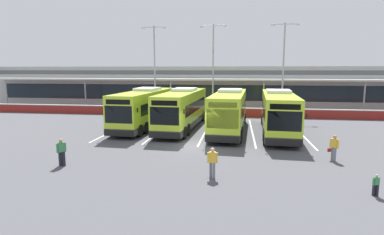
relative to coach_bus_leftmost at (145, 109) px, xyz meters
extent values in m
plane|color=#4C4C51|center=(6.12, -6.76, -1.79)|extent=(200.00, 200.00, 0.00)
cube|color=#B7B7B2|center=(6.12, 20.24, 0.96)|extent=(70.00, 10.00, 5.50)
cube|color=#19232D|center=(6.12, 15.22, 0.51)|extent=(66.00, 0.08, 2.20)
cube|color=#4C4C51|center=(6.12, 15.21, 3.36)|extent=(68.00, 0.08, 0.60)
cube|color=beige|center=(6.12, 13.74, 2.41)|extent=(67.00, 3.00, 0.24)
cube|color=gray|center=(6.12, 20.24, 3.96)|extent=(70.00, 10.00, 0.50)
cylinder|color=#999999|center=(-24.88, 12.54, 0.31)|extent=(0.20, 0.20, 4.20)
cylinder|color=#999999|center=(-12.48, 12.54, 0.31)|extent=(0.20, 0.20, 4.20)
cylinder|color=#999999|center=(-0.08, 12.54, 0.31)|extent=(0.20, 0.20, 4.20)
cylinder|color=#999999|center=(12.32, 12.54, 0.31)|extent=(0.20, 0.20, 4.20)
cylinder|color=#999999|center=(24.72, 12.54, 0.31)|extent=(0.20, 0.20, 4.20)
cube|color=maroon|center=(6.12, 7.74, -1.29)|extent=(60.00, 0.36, 1.00)
cube|color=#B2B2B2|center=(6.12, 7.74, -0.74)|extent=(60.00, 0.40, 0.10)
cube|color=#B7DB2D|center=(0.00, -0.04, 0.12)|extent=(3.23, 12.13, 3.19)
cube|color=#333333|center=(0.00, -0.04, -1.19)|extent=(3.25, 12.15, 0.56)
cube|color=black|center=(0.02, 0.36, 0.36)|extent=(3.12, 9.73, 0.96)
cube|color=black|center=(-0.34, -5.98, 0.26)|extent=(2.31, 0.23, 1.40)
cube|color=black|center=(-0.34, -5.99, 1.26)|extent=(2.05, 0.20, 0.40)
cube|color=silver|center=(0.05, 0.96, 1.85)|extent=(2.21, 2.91, 0.28)
cube|color=black|center=(-0.35, -6.09, -1.24)|extent=(2.46, 0.30, 0.44)
cube|color=black|center=(1.13, -5.71, 0.61)|extent=(0.09, 0.12, 0.36)
cube|color=black|center=(-1.77, -5.55, 0.61)|extent=(0.09, 0.12, 0.36)
cylinder|color=black|center=(1.45, 4.49, -1.27)|extent=(0.38, 1.06, 1.04)
cylinder|color=black|center=(-0.93, 4.62, -1.27)|extent=(0.38, 1.06, 1.04)
cylinder|color=black|center=(1.01, -3.30, -1.27)|extent=(0.38, 1.06, 1.04)
cylinder|color=black|center=(-1.38, -3.17, -1.27)|extent=(0.38, 1.06, 1.04)
cylinder|color=black|center=(0.93, -4.70, -1.27)|extent=(0.38, 1.06, 1.04)
cylinder|color=black|center=(-1.46, -4.56, -1.27)|extent=(0.38, 1.06, 1.04)
cube|color=#B7DB2D|center=(3.77, -0.30, 0.12)|extent=(3.23, 12.13, 3.19)
cube|color=#333333|center=(3.77, -0.30, -1.19)|extent=(3.25, 12.15, 0.56)
cube|color=black|center=(3.80, 0.10, 0.36)|extent=(3.12, 9.73, 0.96)
cube|color=black|center=(3.44, -6.24, 0.26)|extent=(2.31, 0.23, 1.40)
cube|color=black|center=(3.44, -6.25, 1.26)|extent=(2.05, 0.20, 0.40)
cube|color=silver|center=(3.83, 0.70, 1.85)|extent=(2.21, 2.91, 0.28)
cube|color=black|center=(3.43, -6.35, -1.24)|extent=(2.46, 0.30, 0.44)
cube|color=black|center=(4.91, -5.97, 0.61)|extent=(0.09, 0.12, 0.36)
cube|color=black|center=(2.00, -5.81, 0.61)|extent=(0.09, 0.12, 0.36)
cylinder|color=black|center=(5.23, 4.23, -1.27)|extent=(0.38, 1.06, 1.04)
cylinder|color=black|center=(2.84, 4.36, -1.27)|extent=(0.38, 1.06, 1.04)
cylinder|color=black|center=(4.79, -3.56, -1.27)|extent=(0.38, 1.06, 1.04)
cylinder|color=black|center=(2.40, -3.43, -1.27)|extent=(0.38, 1.06, 1.04)
cylinder|color=black|center=(4.71, -4.96, -1.27)|extent=(0.38, 1.06, 1.04)
cylinder|color=black|center=(2.32, -4.82, -1.27)|extent=(0.38, 1.06, 1.04)
cube|color=#B7DB2D|center=(8.23, -1.06, 0.12)|extent=(3.23, 12.13, 3.19)
cube|color=#333333|center=(8.23, -1.06, -1.19)|extent=(3.25, 12.15, 0.56)
cube|color=black|center=(8.25, -0.66, 0.36)|extent=(3.12, 9.73, 0.96)
cube|color=black|center=(7.89, -7.00, 0.26)|extent=(2.31, 0.23, 1.40)
cube|color=black|center=(7.89, -7.01, 1.26)|extent=(2.05, 0.20, 0.40)
cube|color=silver|center=(8.29, -0.06, 1.85)|extent=(2.21, 2.91, 0.28)
cube|color=black|center=(7.89, -7.11, -1.24)|extent=(2.46, 0.30, 0.44)
cube|color=black|center=(9.37, -6.73, 0.61)|extent=(0.09, 0.12, 0.36)
cube|color=black|center=(6.46, -6.57, 0.61)|extent=(0.09, 0.12, 0.36)
cylinder|color=black|center=(9.68, 3.46, -1.27)|extent=(0.38, 1.06, 1.04)
cylinder|color=black|center=(7.30, 3.60, -1.27)|extent=(0.38, 1.06, 1.04)
cylinder|color=black|center=(9.24, -4.32, -1.27)|extent=(0.38, 1.06, 1.04)
cylinder|color=black|center=(6.86, -4.19, -1.27)|extent=(0.38, 1.06, 1.04)
cylinder|color=black|center=(9.16, -5.72, -1.27)|extent=(0.38, 1.06, 1.04)
cylinder|color=black|center=(6.78, -5.59, -1.27)|extent=(0.38, 1.06, 1.04)
cube|color=#B7DB2D|center=(12.50, -1.48, 0.12)|extent=(3.23, 12.13, 3.19)
cube|color=#333333|center=(12.50, -1.48, -1.19)|extent=(3.25, 12.15, 0.56)
cube|color=black|center=(12.52, -1.08, 0.36)|extent=(3.12, 9.73, 0.96)
cube|color=black|center=(12.16, -7.42, 0.26)|extent=(2.31, 0.23, 1.40)
cube|color=black|center=(12.16, -7.43, 1.26)|extent=(2.05, 0.20, 0.40)
cube|color=silver|center=(12.56, -0.48, 1.85)|extent=(2.21, 2.91, 0.28)
cube|color=black|center=(12.16, -7.53, -1.24)|extent=(2.46, 0.30, 0.44)
cube|color=black|center=(13.64, -7.15, 0.61)|extent=(0.09, 0.12, 0.36)
cube|color=black|center=(10.73, -6.99, 0.61)|extent=(0.09, 0.12, 0.36)
cylinder|color=black|center=(13.95, 3.05, -1.27)|extent=(0.38, 1.06, 1.04)
cylinder|color=black|center=(11.57, 3.18, -1.27)|extent=(0.38, 1.06, 1.04)
cylinder|color=black|center=(13.51, -4.74, -1.27)|extent=(0.38, 1.06, 1.04)
cylinder|color=black|center=(11.13, -4.60, -1.27)|extent=(0.38, 1.06, 1.04)
cylinder|color=black|center=(13.43, -6.14, -1.27)|extent=(0.38, 1.06, 1.04)
cylinder|color=black|center=(11.05, -6.00, -1.27)|extent=(0.38, 1.06, 1.04)
cube|color=silver|center=(-2.28, -0.76, -1.78)|extent=(0.14, 13.00, 0.01)
cube|color=silver|center=(1.92, -0.76, -1.78)|extent=(0.14, 13.00, 0.01)
cube|color=silver|center=(6.12, -0.76, -1.78)|extent=(0.14, 13.00, 0.01)
cube|color=silver|center=(10.32, -0.76, -1.78)|extent=(0.14, 13.00, 0.01)
cube|color=silver|center=(14.52, -0.76, -1.78)|extent=(0.14, 13.00, 0.01)
cube|color=slate|center=(14.83, -9.52, -1.37)|extent=(0.23, 0.23, 0.84)
cube|color=slate|center=(14.87, -9.72, -1.37)|extent=(0.23, 0.23, 0.84)
cube|color=gold|center=(14.85, -9.62, -0.67)|extent=(0.40, 0.39, 0.56)
cube|color=gold|center=(14.69, -9.47, -0.69)|extent=(0.13, 0.13, 0.54)
cube|color=gold|center=(15.01, -9.77, -0.69)|extent=(0.13, 0.13, 0.54)
sphere|color=tan|center=(14.85, -9.62, -0.28)|extent=(0.22, 0.22, 0.22)
cube|color=maroon|center=(14.65, -9.40, -1.16)|extent=(0.28, 0.29, 0.22)
cylinder|color=maroon|center=(14.65, -9.40, -0.98)|extent=(0.02, 0.02, 0.16)
cube|color=slate|center=(7.63, -13.72, -1.37)|extent=(0.15, 0.19, 0.84)
cube|color=slate|center=(7.79, -13.83, -1.37)|extent=(0.15, 0.19, 0.84)
cube|color=gold|center=(7.71, -13.78, -0.67)|extent=(0.35, 0.24, 0.56)
cube|color=gold|center=(7.49, -13.79, -0.69)|extent=(0.10, 0.11, 0.54)
cube|color=gold|center=(7.93, -13.76, -0.69)|extent=(0.10, 0.11, 0.54)
sphere|color=#DBB293|center=(7.71, -13.78, -0.28)|extent=(0.22, 0.22, 0.22)
cube|color=black|center=(15.01, -15.04, -1.53)|extent=(0.12, 0.13, 0.52)
cube|color=black|center=(15.13, -15.08, -1.53)|extent=(0.12, 0.13, 0.52)
cube|color=#387F4C|center=(15.07, -15.06, -1.09)|extent=(0.24, 0.20, 0.35)
cube|color=#387F4C|center=(14.94, -15.11, -1.11)|extent=(0.07, 0.08, 0.33)
cube|color=#387F4C|center=(15.20, -15.01, -1.11)|extent=(0.07, 0.08, 0.33)
sphere|color=tan|center=(15.07, -15.06, -0.85)|extent=(0.14, 0.14, 0.14)
cube|color=black|center=(-1.24, -12.96, -1.37)|extent=(0.23, 0.22, 0.84)
cube|color=black|center=(-1.04, -12.92, -1.37)|extent=(0.23, 0.22, 0.84)
cube|color=#387F4C|center=(-1.14, -12.94, -0.67)|extent=(0.39, 0.40, 0.56)
cube|color=#387F4C|center=(-1.29, -13.10, -0.69)|extent=(0.13, 0.13, 0.54)
cube|color=#387F4C|center=(-0.99, -12.77, -0.69)|extent=(0.13, 0.13, 0.54)
sphere|color=tan|center=(-1.14, -12.94, -0.28)|extent=(0.22, 0.22, 0.22)
cylinder|color=#9E9EA3|center=(-1.64, 10.17, 3.71)|extent=(0.20, 0.20, 11.00)
cylinder|color=#9E9EA3|center=(-1.64, 10.17, 9.06)|extent=(2.80, 0.10, 0.10)
cube|color=silver|center=(-3.04, 10.17, 8.96)|extent=(0.44, 0.28, 0.20)
cube|color=silver|center=(-0.24, 10.17, 8.96)|extent=(0.44, 0.28, 0.20)
cylinder|color=#9E9EA3|center=(5.88, 9.94, 3.71)|extent=(0.20, 0.20, 11.00)
cylinder|color=#9E9EA3|center=(5.88, 9.94, 9.06)|extent=(2.80, 0.10, 0.10)
cube|color=silver|center=(4.48, 9.94, 8.96)|extent=(0.44, 0.28, 0.20)
cube|color=silver|center=(7.28, 9.94, 8.96)|extent=(0.44, 0.28, 0.20)
cylinder|color=#9E9EA3|center=(14.31, 9.76, 3.71)|extent=(0.20, 0.20, 11.00)
cylinder|color=#9E9EA3|center=(14.31, 9.76, 9.06)|extent=(2.80, 0.10, 0.10)
cube|color=silver|center=(12.91, 9.76, 8.96)|extent=(0.44, 0.28, 0.20)
cube|color=silver|center=(15.71, 9.76, 8.96)|extent=(0.44, 0.28, 0.20)
camera|label=1|loc=(8.88, -29.31, 3.79)|focal=29.27mm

